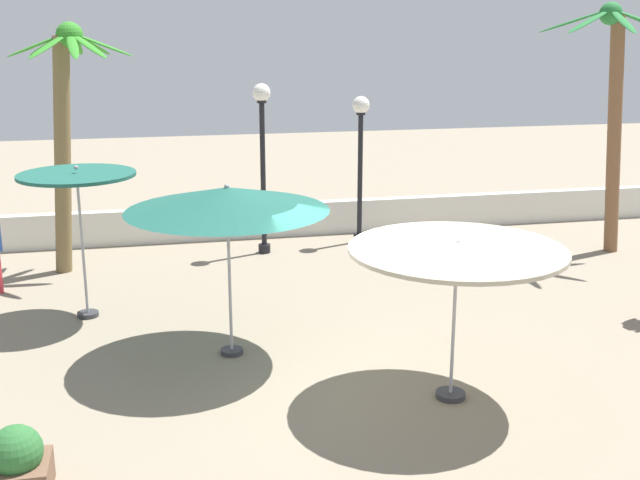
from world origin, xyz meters
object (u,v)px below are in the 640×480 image
object	(u,v)px
patio_umbrella_1	(77,183)
lamp_post_0	(360,147)
palm_tree_0	(65,119)
palm_tree_1	(613,99)
lamp_post_1	(262,144)
patio_umbrella_0	(227,199)
planter	(17,465)
patio_umbrella_2	(457,255)

from	to	relation	value
patio_umbrella_1	lamp_post_0	distance (m)	7.34
patio_umbrella_1	palm_tree_0	distance (m)	3.10
palm_tree_0	lamp_post_0	bearing A→B (deg)	8.45
palm_tree_0	palm_tree_1	size ratio (longest dim) A/B	0.93
lamp_post_1	patio_umbrella_1	bearing A→B (deg)	-137.23
patio_umbrella_0	lamp_post_0	bearing A→B (deg)	58.59
lamp_post_0	lamp_post_1	world-z (taller)	lamp_post_1
lamp_post_1	lamp_post_0	bearing A→B (deg)	10.72
palm_tree_0	lamp_post_1	size ratio (longest dim) A/B	1.34
palm_tree_1	planter	bearing A→B (deg)	-147.10
patio_umbrella_1	lamp_post_1	world-z (taller)	lamp_post_1
patio_umbrella_0	patio_umbrella_2	distance (m)	3.67
patio_umbrella_2	lamp_post_1	distance (m)	8.13
palm_tree_0	lamp_post_1	bearing A→B (deg)	7.12
lamp_post_1	planter	world-z (taller)	lamp_post_1
palm_tree_1	patio_umbrella_1	bearing A→B (deg)	-170.52
patio_umbrella_0	patio_umbrella_1	xyz separation A→B (m)	(-2.39, 2.27, -0.08)
patio_umbrella_0	planter	bearing A→B (deg)	-128.50
palm_tree_1	planter	size ratio (longest dim) A/B	6.63
patio_umbrella_1	planter	size ratio (longest dim) A/B	3.29
patio_umbrella_2	palm_tree_1	bearing A→B (deg)	45.96
palm_tree_0	palm_tree_1	xyz separation A→B (m)	(11.88, -1.05, 0.28)
palm_tree_1	patio_umbrella_0	bearing A→B (deg)	-155.27
lamp_post_0	patio_umbrella_2	bearing A→B (deg)	-96.10
lamp_post_1	patio_umbrella_2	bearing A→B (deg)	-79.25
lamp_post_0	patio_umbrella_1	bearing A→B (deg)	-147.48
patio_umbrella_2	lamp_post_0	distance (m)	8.48
palm_tree_1	lamp_post_0	bearing A→B (deg)	159.02
patio_umbrella_0	palm_tree_0	size ratio (longest dim) A/B	0.61
patio_umbrella_0	planter	distance (m)	4.96
patio_umbrella_2	palm_tree_1	distance (m)	9.02
lamp_post_0	lamp_post_1	distance (m)	2.47
palm_tree_0	lamp_post_0	distance (m)	6.72
patio_umbrella_1	patio_umbrella_2	distance (m)	6.94
patio_umbrella_2	lamp_post_1	bearing A→B (deg)	100.75
patio_umbrella_1	lamp_post_0	world-z (taller)	lamp_post_0
patio_umbrella_1	palm_tree_1	xyz separation A→B (m)	(11.47, 1.92, 1.07)
patio_umbrella_0	patio_umbrella_2	bearing A→B (deg)	-37.50
patio_umbrella_2	patio_umbrella_1	bearing A→B (deg)	139.66
patio_umbrella_1	lamp_post_1	distance (m)	5.14
patio_umbrella_0	lamp_post_1	xyz separation A→B (m)	(1.38, 5.75, -0.01)
patio_umbrella_2	lamp_post_0	world-z (taller)	lamp_post_0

